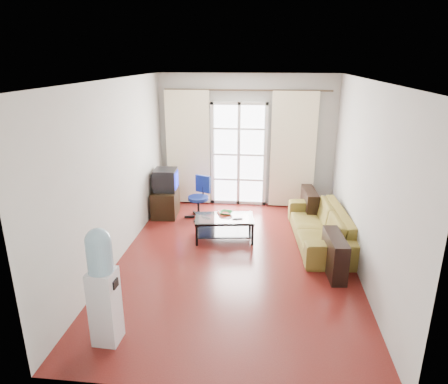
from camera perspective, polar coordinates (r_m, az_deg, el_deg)
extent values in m
plane|color=maroon|center=(6.28, 1.64, -9.73)|extent=(5.20, 5.20, 0.00)
plane|color=white|center=(5.53, 1.91, 15.71)|extent=(5.20, 5.20, 0.00)
cube|color=#B5B4AC|center=(8.28, 3.22, 7.26)|extent=(3.60, 0.02, 2.70)
cube|color=#B5B4AC|center=(3.36, -1.85, -10.44)|extent=(3.60, 0.02, 2.70)
cube|color=#B5B4AC|center=(6.16, -15.19, 2.62)|extent=(0.02, 5.20, 2.70)
cube|color=#B5B4AC|center=(5.90, 19.46, 1.51)|extent=(0.02, 5.20, 2.70)
cube|color=white|center=(8.31, 2.13, 5.37)|extent=(1.01, 0.02, 2.04)
cube|color=white|center=(8.29, 2.12, 5.34)|extent=(1.16, 0.06, 2.15)
cylinder|color=#4C3F2D|center=(8.04, 3.31, 14.33)|extent=(3.30, 0.04, 0.04)
cube|color=#FFF6CD|center=(8.34, -5.16, 6.24)|extent=(0.90, 0.07, 2.35)
cube|color=#FFF6CD|center=(8.20, 9.83, 5.83)|extent=(0.90, 0.07, 2.35)
cube|color=gray|center=(8.44, 8.48, 0.13)|extent=(0.64, 0.12, 0.64)
imported|color=brown|center=(6.92, 13.54, -4.73)|extent=(2.18, 1.14, 0.60)
cube|color=silver|center=(6.81, 0.04, -3.70)|extent=(1.05, 0.69, 0.01)
cube|color=black|center=(6.91, 0.04, -5.79)|extent=(0.98, 0.62, 0.01)
cube|color=black|center=(6.66, -3.92, -6.11)|extent=(0.04, 0.04, 0.39)
cube|color=black|center=(6.68, 4.08, -6.04)|extent=(0.04, 0.04, 0.39)
cube|color=black|center=(7.12, -3.74, -4.42)|extent=(0.04, 0.04, 0.39)
cube|color=black|center=(7.14, 3.73, -4.36)|extent=(0.04, 0.04, 0.39)
imported|color=#2D7C3D|center=(6.92, 0.30, -3.02)|extent=(0.32, 0.32, 0.05)
imported|color=#AC2A15|center=(6.88, -0.75, -3.30)|extent=(0.38, 0.39, 0.02)
cube|color=black|center=(6.73, 1.94, -3.83)|extent=(0.18, 0.09, 0.02)
cube|color=black|center=(7.99, -8.36, -1.49)|extent=(0.52, 0.74, 0.52)
cube|color=black|center=(7.85, -8.35, 1.75)|extent=(0.45, 0.48, 0.42)
cube|color=#0C19E5|center=(7.81, -6.80, 1.73)|extent=(0.04, 0.37, 0.31)
cube|color=black|center=(7.89, -9.65, 1.76)|extent=(0.15, 0.32, 0.27)
cylinder|color=black|center=(7.79, -3.67, -2.26)|extent=(0.04, 0.04, 0.41)
cylinder|color=navy|center=(7.73, -3.70, -0.89)|extent=(0.39, 0.39, 0.06)
cube|color=navy|center=(7.79, -3.01, 1.16)|extent=(0.31, 0.17, 0.34)
cube|color=silver|center=(4.65, -16.61, -15.43)|extent=(0.29, 0.29, 0.87)
cylinder|color=#80ADC5|center=(4.35, -17.36, -8.74)|extent=(0.27, 0.27, 0.35)
sphere|color=#80ADC5|center=(4.28, -17.58, -6.66)|extent=(0.27, 0.27, 0.27)
cube|color=black|center=(4.44, -15.33, -12.51)|extent=(0.04, 0.11, 0.09)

